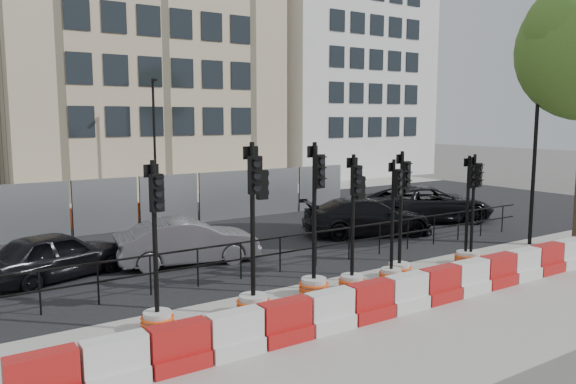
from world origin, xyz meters
TOP-DOWN VIEW (x-y plane):
  - ground at (0.00, 0.00)m, footprint 120.00×120.00m
  - sidewalk_near at (0.00, -3.00)m, footprint 40.00×6.00m
  - road at (0.00, 7.00)m, footprint 40.00×14.00m
  - sidewalk_far at (0.00, 16.00)m, footprint 40.00×4.00m
  - building_cream at (2.00, 21.99)m, footprint 15.00×10.06m
  - building_white at (17.00, 21.99)m, footprint 12.00×9.06m
  - kerb_railing at (0.00, 1.20)m, footprint 18.00×0.04m
  - heras_fencing at (-0.49, 9.71)m, footprint 14.33×1.72m
  - lamp_post_far at (0.50, 14.98)m, footprint 0.12×0.56m
  - lamp_post_near at (7.50, -0.52)m, footprint 0.12×0.56m
  - barrier_row at (0.00, -2.80)m, footprint 16.75×0.50m
  - traffic_signal_a at (-5.46, -1.00)m, footprint 0.66×0.66m
  - traffic_signal_b at (-3.43, -1.25)m, footprint 0.72×0.72m
  - traffic_signal_c at (-1.62, -0.93)m, footprint 0.71×0.71m
  - traffic_signal_d at (-0.63, -1.12)m, footprint 0.65×0.65m
  - traffic_signal_e at (0.62, -1.16)m, footprint 0.62×0.62m
  - traffic_signal_f at (1.14, -0.93)m, footprint 0.65×0.65m
  - traffic_signal_g at (3.78, -1.10)m, footprint 0.62×0.62m
  - traffic_signal_h at (3.68, -0.99)m, footprint 0.61×0.61m
  - car_a at (-6.32, 3.89)m, footprint 3.66×4.62m
  - car_b at (-2.90, 3.41)m, footprint 2.79×4.48m
  - car_c at (4.00, 3.54)m, footprint 4.99×5.89m
  - car_d at (7.80, 4.23)m, footprint 6.26×6.97m

SIDE VIEW (x-z plane):
  - ground at x=0.00m, z-range 0.00..0.00m
  - sidewalk_near at x=0.00m, z-range 0.00..0.02m
  - sidewalk_far at x=0.00m, z-range 0.00..0.02m
  - road at x=0.00m, z-range 0.00..0.03m
  - barrier_row at x=0.00m, z-range -0.03..0.77m
  - car_a at x=-6.32m, z-range 0.00..1.28m
  - traffic_signal_h at x=3.68m, z-range -0.91..2.19m
  - traffic_signal_e at x=0.62m, z-range -0.92..2.22m
  - traffic_signal_g at x=3.78m, z-range -0.92..2.22m
  - car_b at x=-2.90m, z-range 0.00..1.31m
  - car_c at x=4.00m, z-range 0.00..1.34m
  - kerb_railing at x=0.00m, z-range 0.19..1.19m
  - traffic_signal_a at x=-5.46m, z-range -0.99..2.38m
  - heras_fencing at x=-0.49m, z-range -0.29..1.71m
  - car_d at x=7.80m, z-range 0.00..1.44m
  - traffic_signal_c at x=-1.62m, z-range -1.06..2.55m
  - traffic_signal_d at x=-0.63m, z-range -0.87..2.44m
  - traffic_signal_f at x=1.14m, z-range -0.87..2.45m
  - traffic_signal_b at x=-3.43m, z-range -0.96..2.71m
  - lamp_post_far at x=0.50m, z-range 0.22..6.22m
  - lamp_post_near at x=7.50m, z-range 0.22..6.22m
  - building_white at x=17.00m, z-range 0.00..16.00m
  - building_cream at x=2.00m, z-range 0.00..18.00m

